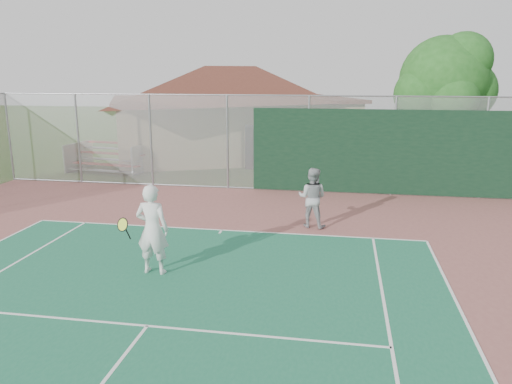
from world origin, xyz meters
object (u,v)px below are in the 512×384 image
tree (446,83)px  player_grey_back (312,198)px  player_white_front (152,230)px  bleachers (110,156)px  clubhouse (231,102)px

tree → player_grey_back: size_ratio=3.46×
tree → player_white_front: 14.90m
player_grey_back → player_white_front: bearing=62.6°
bleachers → tree: tree is taller
clubhouse → player_grey_back: (5.03, -12.20, -1.93)m
bleachers → player_white_front: 12.49m
bleachers → tree: (14.26, 1.37, 3.22)m
clubhouse → tree: (9.90, -3.96, 1.09)m
clubhouse → player_grey_back: clubhouse is taller
bleachers → player_grey_back: bearing=-27.9°
clubhouse → bleachers: clubhouse is taller
clubhouse → player_grey_back: bearing=-91.4°
clubhouse → player_grey_back: size_ratio=8.83×
clubhouse → bleachers: size_ratio=4.31×
clubhouse → bleachers: (-4.36, -5.33, -2.13)m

